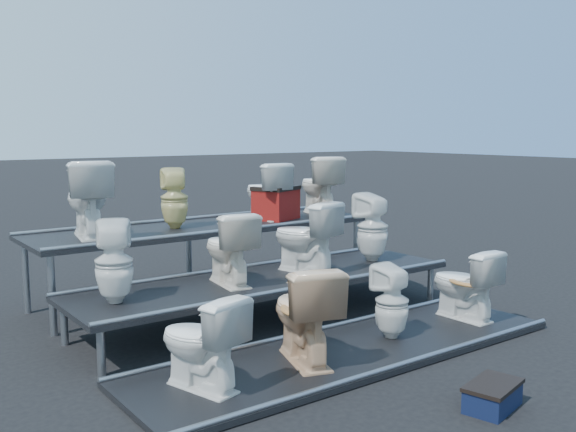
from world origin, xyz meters
TOP-DOWN VIEW (x-y plane):
  - ground at (0.00, 0.00)m, footprint 80.00×80.00m
  - tier_front at (0.00, -1.30)m, footprint 4.20×1.20m
  - tier_mid at (0.00, 0.00)m, footprint 4.20×1.20m
  - tier_back at (0.00, 1.30)m, footprint 4.20×1.20m
  - toilet_0 at (-1.51, -1.30)m, footprint 0.59×0.80m
  - toilet_1 at (-0.53, -1.30)m, footprint 0.70×0.93m
  - toilet_2 at (0.50, -1.30)m, footprint 0.32×0.32m
  - toilet_3 at (1.55, -1.30)m, footprint 0.42×0.73m
  - toilet_4 at (-1.66, 0.00)m, footprint 0.44×0.44m
  - toilet_5 at (-0.48, 0.00)m, footprint 0.51×0.77m
  - toilet_6 at (0.48, 0.00)m, footprint 0.60×0.84m
  - toilet_7 at (1.49, 0.00)m, footprint 0.38×0.39m
  - toilet_8 at (-1.43, 1.30)m, footprint 0.60×0.88m
  - toilet_9 at (-0.42, 1.30)m, footprint 0.41×0.41m
  - toilet_10 at (0.86, 1.30)m, footprint 0.44×0.73m
  - toilet_11 at (1.73, 1.30)m, footprint 0.63×0.86m
  - red_crate at (0.97, 1.23)m, footprint 0.64×0.59m
  - step_stool at (0.07, -2.74)m, footprint 0.51×0.37m

SIDE VIEW (x-z plane):
  - ground at x=0.00m, z-range 0.00..0.00m
  - tier_front at x=0.00m, z-range 0.00..0.06m
  - step_stool at x=0.07m, z-range 0.00..0.16m
  - tier_mid at x=0.00m, z-range 0.00..0.46m
  - toilet_2 at x=0.50m, z-range 0.06..0.76m
  - toilet_0 at x=-1.51m, z-range 0.06..0.79m
  - toilet_3 at x=1.55m, z-range 0.06..0.79m
  - tier_back at x=0.00m, z-range 0.00..0.86m
  - toilet_1 at x=-0.53m, z-range 0.06..0.90m
  - toilet_5 at x=-0.48m, z-range 0.46..1.20m
  - toilet_4 at x=-1.66m, z-range 0.46..1.21m
  - toilet_6 at x=0.48m, z-range 0.46..1.24m
  - toilet_7 at x=1.49m, z-range 0.46..1.26m
  - red_crate at x=0.97m, z-range 0.86..1.24m
  - toilet_9 at x=-0.42m, z-range 0.86..1.56m
  - toilet_10 at x=0.86m, z-range 0.86..1.58m
  - toilet_11 at x=1.73m, z-range 0.86..1.65m
  - toilet_8 at x=-1.43m, z-range 0.86..1.68m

